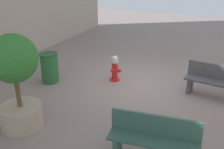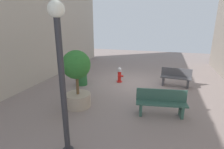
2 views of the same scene
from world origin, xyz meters
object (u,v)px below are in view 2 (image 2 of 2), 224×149
(planter_tree, at_px, (77,75))
(street_lamp, at_px, (61,67))
(bench_near, at_px, (176,77))
(bench_far, at_px, (161,102))
(fire_hydrant, at_px, (120,75))
(trash_bin, at_px, (82,76))

(planter_tree, relative_size, street_lamp, 0.61)
(bench_near, relative_size, planter_tree, 0.69)
(bench_far, relative_size, planter_tree, 0.81)
(planter_tree, distance_m, street_lamp, 2.86)
(fire_hydrant, height_order, trash_bin, trash_bin)
(trash_bin, bearing_deg, planter_tree, 112.92)
(bench_near, distance_m, bench_far, 3.43)
(fire_hydrant, xyz_separation_m, bench_far, (-2.37, 3.13, 0.08))
(street_lamp, bearing_deg, fire_hydrant, -88.44)
(bench_near, height_order, planter_tree, planter_tree)
(fire_hydrant, bearing_deg, bench_far, 127.13)
(street_lamp, bearing_deg, bench_near, -114.91)
(fire_hydrant, xyz_separation_m, planter_tree, (0.83, 3.39, 0.88))
(bench_far, bearing_deg, planter_tree, 4.75)
(bench_far, bearing_deg, bench_near, -100.71)
(fire_hydrant, xyz_separation_m, trash_bin, (1.82, 1.03, 0.06))
(planter_tree, bearing_deg, fire_hydrant, -103.68)
(fire_hydrant, relative_size, bench_near, 0.54)
(bench_far, xyz_separation_m, planter_tree, (3.19, 0.27, 0.80))
(street_lamp, bearing_deg, bench_far, -128.69)
(bench_near, distance_m, street_lamp, 7.00)
(bench_far, distance_m, street_lamp, 3.97)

